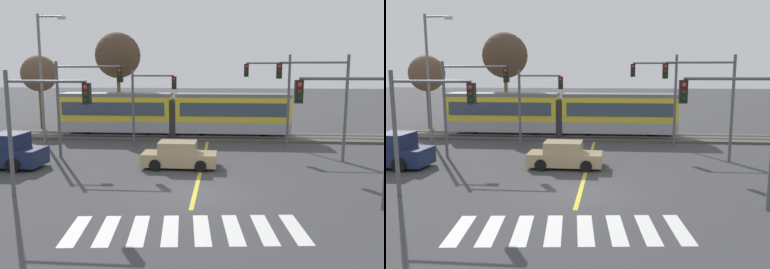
# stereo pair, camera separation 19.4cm
# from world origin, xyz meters

# --- Properties ---
(ground_plane) EXTENTS (200.00, 200.00, 0.00)m
(ground_plane) POSITION_xyz_m (0.00, 0.00, 0.00)
(ground_plane) COLOR #3D3D3F
(track_bed) EXTENTS (120.00, 4.00, 0.18)m
(track_bed) POSITION_xyz_m (0.00, 15.05, 0.09)
(track_bed) COLOR #4C4742
(track_bed) RESTS_ON ground
(rail_near) EXTENTS (120.00, 0.08, 0.10)m
(rail_near) POSITION_xyz_m (0.00, 14.33, 0.23)
(rail_near) COLOR #939399
(rail_near) RESTS_ON track_bed
(rail_far) EXTENTS (120.00, 0.08, 0.10)m
(rail_far) POSITION_xyz_m (0.00, 15.77, 0.23)
(rail_far) COLOR #939399
(rail_far) RESTS_ON track_bed
(light_rail_tram) EXTENTS (18.50, 2.64, 3.43)m
(light_rail_tram) POSITION_xyz_m (-2.82, 15.04, 2.05)
(light_rail_tram) COLOR #9E9EA3
(light_rail_tram) RESTS_ON track_bed
(crosswalk_stripe_0) EXTENTS (0.84, 2.84, 0.01)m
(crosswalk_stripe_0) POSITION_xyz_m (-3.83, -4.59, 0.00)
(crosswalk_stripe_0) COLOR silver
(crosswalk_stripe_0) RESTS_ON ground
(crosswalk_stripe_1) EXTENTS (0.84, 2.84, 0.01)m
(crosswalk_stripe_1) POSITION_xyz_m (-2.74, -4.48, 0.00)
(crosswalk_stripe_1) COLOR silver
(crosswalk_stripe_1) RESTS_ON ground
(crosswalk_stripe_2) EXTENTS (0.84, 2.84, 0.01)m
(crosswalk_stripe_2) POSITION_xyz_m (-1.64, -4.37, 0.00)
(crosswalk_stripe_2) COLOR silver
(crosswalk_stripe_2) RESTS_ON ground
(crosswalk_stripe_3) EXTENTS (0.84, 2.84, 0.01)m
(crosswalk_stripe_3) POSITION_xyz_m (-0.55, -4.25, 0.00)
(crosswalk_stripe_3) COLOR silver
(crosswalk_stripe_3) RESTS_ON ground
(crosswalk_stripe_4) EXTENTS (0.84, 2.84, 0.01)m
(crosswalk_stripe_4) POSITION_xyz_m (0.55, -4.14, 0.00)
(crosswalk_stripe_4) COLOR silver
(crosswalk_stripe_4) RESTS_ON ground
(crosswalk_stripe_5) EXTENTS (0.84, 2.84, 0.01)m
(crosswalk_stripe_5) POSITION_xyz_m (1.64, -4.03, 0.00)
(crosswalk_stripe_5) COLOR silver
(crosswalk_stripe_5) RESTS_ON ground
(crosswalk_stripe_6) EXTENTS (0.84, 2.84, 0.01)m
(crosswalk_stripe_6) POSITION_xyz_m (2.74, -3.92, 0.00)
(crosswalk_stripe_6) COLOR silver
(crosswalk_stripe_6) RESTS_ON ground
(crosswalk_stripe_7) EXTENTS (0.84, 2.84, 0.01)m
(crosswalk_stripe_7) POSITION_xyz_m (3.83, -3.81, 0.00)
(crosswalk_stripe_7) COLOR silver
(crosswalk_stripe_7) RESTS_ON ground
(lane_centre_line) EXTENTS (0.20, 15.25, 0.01)m
(lane_centre_line) POSITION_xyz_m (0.00, 5.43, 0.00)
(lane_centre_line) COLOR gold
(lane_centre_line) RESTS_ON ground
(sedan_crossing) EXTENTS (4.21, 1.95, 1.52)m
(sedan_crossing) POSITION_xyz_m (-1.26, 4.76, 0.70)
(sedan_crossing) COLOR tan
(sedan_crossing) RESTS_ON ground
(traffic_light_far_left) EXTENTS (3.25, 0.38, 5.53)m
(traffic_light_far_left) POSITION_xyz_m (-4.20, 11.19, 3.63)
(traffic_light_far_left) COLOR #515459
(traffic_light_far_left) RESTS_ON ground
(traffic_light_mid_left) EXTENTS (4.25, 0.38, 6.03)m
(traffic_light_mid_left) POSITION_xyz_m (-7.65, 6.89, 4.07)
(traffic_light_mid_left) COLOR #515459
(traffic_light_mid_left) RESTS_ON ground
(traffic_light_near_right) EXTENTS (3.75, 0.38, 5.65)m
(traffic_light_near_right) POSITION_xyz_m (6.35, -1.55, 3.74)
(traffic_light_near_right) COLOR #515459
(traffic_light_near_right) RESTS_ON ground
(traffic_light_mid_right) EXTENTS (4.25, 0.38, 6.40)m
(traffic_light_mid_right) POSITION_xyz_m (7.09, 7.17, 4.24)
(traffic_light_mid_right) COLOR #515459
(traffic_light_mid_right) RESTS_ON ground
(traffic_light_near_left) EXTENTS (3.75, 0.38, 5.52)m
(traffic_light_near_left) POSITION_xyz_m (-6.66, -1.00, 3.65)
(traffic_light_near_left) COLOR #515459
(traffic_light_near_left) RESTS_ON ground
(traffic_light_far_right) EXTENTS (3.25, 0.38, 6.55)m
(traffic_light_far_right) POSITION_xyz_m (4.75, 11.49, 4.21)
(traffic_light_far_right) COLOR #515459
(traffic_light_far_right) RESTS_ON ground
(street_lamp_west) EXTENTS (2.17, 0.28, 9.53)m
(street_lamp_west) POSITION_xyz_m (-12.24, 11.94, 5.35)
(street_lamp_west) COLOR slate
(street_lamp_west) RESTS_ON ground
(bare_tree_far_west) EXTENTS (3.34, 3.34, 6.80)m
(bare_tree_far_west) POSITION_xyz_m (-16.02, 19.34, 5.10)
(bare_tree_far_west) COLOR brown
(bare_tree_far_west) RESTS_ON ground
(bare_tree_west) EXTENTS (4.03, 4.03, 8.77)m
(bare_tree_west) POSITION_xyz_m (-8.31, 18.60, 6.72)
(bare_tree_west) COLOR brown
(bare_tree_west) RESTS_ON ground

